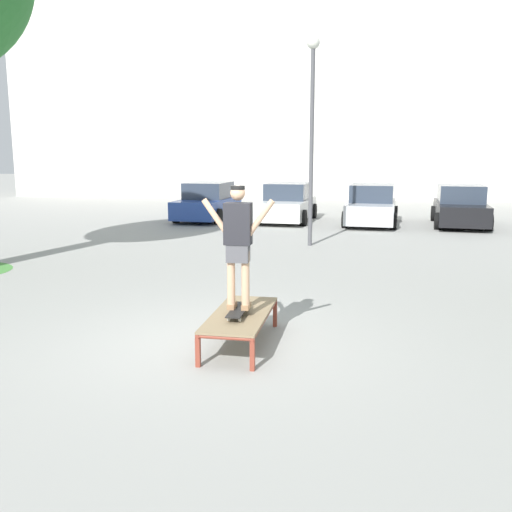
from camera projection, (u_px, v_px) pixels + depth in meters
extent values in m
plane|color=#999993|center=(214.00, 342.00, 8.03)|extent=(120.00, 120.00, 0.00)
cube|color=silver|center=(287.00, 98.00, 33.41)|extent=(33.28, 4.00, 11.71)
cube|color=brown|center=(231.00, 312.00, 8.86)|extent=(0.06, 0.06, 0.38)
cube|color=brown|center=(275.00, 315.00, 8.73)|extent=(0.06, 0.06, 0.38)
cube|color=brown|center=(198.00, 352.00, 7.08)|extent=(0.06, 0.06, 0.38)
cube|color=brown|center=(252.00, 356.00, 6.95)|extent=(0.06, 0.06, 0.38)
cylinder|color=brown|center=(216.00, 316.00, 7.93)|extent=(0.13, 1.90, 0.05)
cylinder|color=brown|center=(265.00, 318.00, 7.80)|extent=(0.13, 1.90, 0.05)
cylinder|color=brown|center=(253.00, 300.00, 8.76)|extent=(0.76, 0.08, 0.05)
cylinder|color=brown|center=(225.00, 338.00, 6.98)|extent=(0.76, 0.08, 0.05)
cube|color=#847051|center=(240.00, 314.00, 7.86)|extent=(0.84, 1.93, 0.03)
cube|color=black|center=(238.00, 310.00, 7.72)|extent=(0.22, 0.80, 0.02)
cylinder|color=silver|center=(237.00, 308.00, 8.01)|extent=(0.03, 0.06, 0.06)
cylinder|color=silver|center=(248.00, 308.00, 7.99)|extent=(0.03, 0.06, 0.06)
cylinder|color=silver|center=(229.00, 319.00, 7.47)|extent=(0.03, 0.06, 0.06)
cylinder|color=silver|center=(240.00, 320.00, 7.44)|extent=(0.03, 0.06, 0.06)
cylinder|color=tan|center=(231.00, 280.00, 7.66)|extent=(0.11, 0.11, 0.82)
cube|color=#99704C|center=(232.00, 305.00, 7.77)|extent=(0.11, 0.24, 0.07)
cylinder|color=tan|center=(245.00, 280.00, 7.62)|extent=(0.11, 0.11, 0.82)
cube|color=#99704C|center=(246.00, 306.00, 7.74)|extent=(0.11, 0.24, 0.07)
cube|color=#4C4C51|center=(238.00, 253.00, 7.57)|extent=(0.31, 0.21, 0.24)
cube|color=#232328|center=(238.00, 224.00, 7.50)|extent=(0.37, 0.23, 0.56)
cylinder|color=tan|center=(216.00, 218.00, 7.54)|extent=(0.40, 0.09, 0.52)
cylinder|color=tan|center=(260.00, 218.00, 7.44)|extent=(0.40, 0.09, 0.52)
sphere|color=tan|center=(238.00, 193.00, 7.43)|extent=(0.20, 0.20, 0.20)
cylinder|color=black|center=(238.00, 188.00, 7.41)|extent=(0.19, 0.19, 0.05)
cube|color=#28479E|center=(208.00, 207.00, 22.65)|extent=(2.08, 4.34, 0.70)
cube|color=#2D3847|center=(209.00, 190.00, 22.68)|extent=(1.75, 2.24, 0.64)
cylinder|color=black|center=(218.00, 216.00, 21.25)|extent=(0.27, 0.62, 0.60)
cylinder|color=black|center=(176.00, 215.00, 21.65)|extent=(0.27, 0.62, 0.60)
cylinder|color=black|center=(237.00, 210.00, 23.74)|extent=(0.27, 0.62, 0.60)
cylinder|color=black|center=(199.00, 209.00, 24.13)|extent=(0.27, 0.62, 0.60)
cube|color=silver|center=(287.00, 208.00, 22.17)|extent=(2.11, 4.35, 0.70)
cube|color=#2D3847|center=(288.00, 191.00, 22.19)|extent=(1.76, 2.24, 0.64)
cylinder|color=black|center=(303.00, 218.00, 20.76)|extent=(0.28, 0.62, 0.60)
cylinder|color=black|center=(259.00, 217.00, 21.17)|extent=(0.28, 0.62, 0.60)
cylinder|color=black|center=(313.00, 211.00, 23.25)|extent=(0.28, 0.62, 0.60)
cylinder|color=black|center=(273.00, 210.00, 23.65)|extent=(0.28, 0.62, 0.60)
cube|color=#B7BABF|center=(371.00, 211.00, 21.20)|extent=(2.14, 4.36, 0.70)
cube|color=#2D3847|center=(372.00, 193.00, 21.22)|extent=(1.77, 2.25, 0.64)
cylinder|color=black|center=(394.00, 221.00, 19.79)|extent=(0.28, 0.62, 0.60)
cylinder|color=black|center=(345.00, 220.00, 20.21)|extent=(0.28, 0.62, 0.60)
cylinder|color=black|center=(395.00, 213.00, 22.27)|extent=(0.28, 0.62, 0.60)
cylinder|color=black|center=(351.00, 212.00, 22.69)|extent=(0.28, 0.62, 0.60)
cube|color=black|center=(460.00, 212.00, 20.78)|extent=(2.14, 4.36, 0.70)
cube|color=#2D3847|center=(461.00, 194.00, 20.81)|extent=(1.78, 2.26, 0.64)
cylinder|color=black|center=(489.00, 222.00, 19.37)|extent=(0.28, 0.62, 0.60)
cylinder|color=black|center=(438.00, 221.00, 19.79)|extent=(0.28, 0.62, 0.60)
cylinder|color=black|center=(480.00, 215.00, 21.85)|extent=(0.28, 0.62, 0.60)
cylinder|color=black|center=(434.00, 213.00, 22.27)|extent=(0.28, 0.62, 0.60)
cylinder|color=#4C4C51|center=(311.00, 150.00, 15.93)|extent=(0.12, 0.12, 5.50)
sphere|color=silver|center=(313.00, 42.00, 15.41)|extent=(0.36, 0.36, 0.36)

